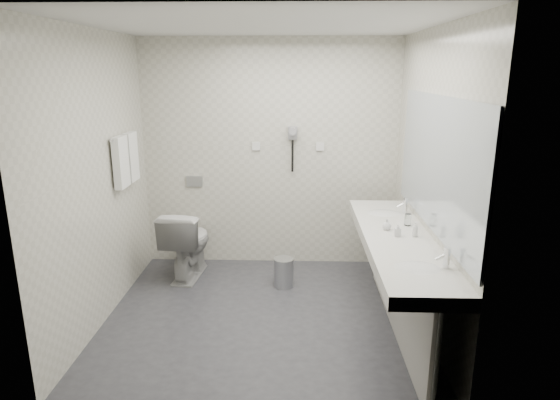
{
  "coord_description": "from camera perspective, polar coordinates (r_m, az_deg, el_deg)",
  "views": [
    {
      "loc": [
        0.29,
        -3.93,
        2.16
      ],
      "look_at": [
        0.15,
        0.15,
        1.05
      ],
      "focal_mm": 30.81,
      "sensor_mm": 36.0,
      "label": 1
    }
  ],
  "objects": [
    {
      "name": "soap_bottle_b",
      "position": [
        4.16,
        12.56,
        -2.85
      ],
      "size": [
        0.09,
        0.09,
        0.09
      ],
      "primitive_type": "imported",
      "rotation": [
        0.0,
        0.0,
        -0.18
      ],
      "color": "silver",
      "rests_on": "vanity_counter"
    },
    {
      "name": "towel_near",
      "position": [
        4.71,
        -18.37,
        4.28
      ],
      "size": [
        0.07,
        0.24,
        0.48
      ],
      "primitive_type": "cube",
      "color": "white",
      "rests_on": "towel_rail"
    },
    {
      "name": "toilet",
      "position": [
        5.24,
        -10.94,
        -5.0
      ],
      "size": [
        0.49,
        0.78,
        0.75
      ],
      "primitive_type": "imported",
      "rotation": [
        0.0,
        0.0,
        3.04
      ],
      "color": "silver",
      "rests_on": "floor"
    },
    {
      "name": "faucet_near",
      "position": [
        3.48,
        19.18,
        -6.5
      ],
      "size": [
        0.04,
        0.04,
        0.15
      ],
      "primitive_type": "cylinder",
      "color": "silver",
      "rests_on": "vanity_counter"
    },
    {
      "name": "switch_plate_b",
      "position": [
        5.29,
        4.78,
        6.35
      ],
      "size": [
        0.09,
        0.02,
        0.09
      ],
      "primitive_type": "cube",
      "color": "silver",
      "rests_on": "wall_back"
    },
    {
      "name": "dryer_barrel",
      "position": [
        5.17,
        1.51,
        8.2
      ],
      "size": [
        0.08,
        0.14,
        0.08
      ],
      "primitive_type": "cylinder",
      "rotation": [
        1.57,
        0.0,
        0.0
      ],
      "color": "gray",
      "rests_on": "dryer_cradle"
    },
    {
      "name": "wall_front",
      "position": [
        2.8,
        -4.07,
        -3.82
      ],
      "size": [
        2.8,
        0.0,
        2.8
      ],
      "primitive_type": "plane",
      "rotation": [
        -1.57,
        0.0,
        0.0
      ],
      "color": "beige",
      "rests_on": "floor"
    },
    {
      "name": "vanity_panel",
      "position": [
        4.23,
        13.73,
        -10.25
      ],
      "size": [
        0.03,
        2.15,
        0.75
      ],
      "primitive_type": "cube",
      "color": "gray",
      "rests_on": "floor"
    },
    {
      "name": "vanity_post_near",
      "position": [
        3.35,
        17.93,
        -17.81
      ],
      "size": [
        0.06,
        0.06,
        0.75
      ],
      "primitive_type": "cylinder",
      "color": "silver",
      "rests_on": "floor"
    },
    {
      "name": "vanity_post_far",
      "position": [
        5.17,
        11.79,
        -5.31
      ],
      "size": [
        0.06,
        0.06,
        0.75
      ],
      "primitive_type": "cylinder",
      "color": "silver",
      "rests_on": "floor"
    },
    {
      "name": "pedal_bin",
      "position": [
        4.98,
        0.44,
        -8.66
      ],
      "size": [
        0.23,
        0.23,
        0.29
      ],
      "primitive_type": "cylinder",
      "rotation": [
        0.0,
        0.0,
        0.12
      ],
      "color": "#B2B5BA",
      "rests_on": "floor"
    },
    {
      "name": "basin_far",
      "position": [
        4.66,
        12.21,
        -1.69
      ],
      "size": [
        0.4,
        0.31,
        0.05
      ],
      "primitive_type": "ellipsoid",
      "color": "silver",
      "rests_on": "vanity_counter"
    },
    {
      "name": "bin_lid",
      "position": [
        4.93,
        0.45,
        -7.05
      ],
      "size": [
        0.21,
        0.21,
        0.02
      ],
      "primitive_type": "cylinder",
      "color": "#B2B5BA",
      "rests_on": "pedal_bin"
    },
    {
      "name": "wall_back",
      "position": [
        5.32,
        -1.2,
        5.35
      ],
      "size": [
        2.8,
        0.0,
        2.8
      ],
      "primitive_type": "plane",
      "rotation": [
        1.57,
        0.0,
        0.0
      ],
      "color": "beige",
      "rests_on": "floor"
    },
    {
      "name": "wall_right",
      "position": [
        4.19,
        17.29,
        1.95
      ],
      "size": [
        0.0,
        2.6,
        2.6
      ],
      "primitive_type": "plane",
      "rotation": [
        1.57,
        0.0,
        -1.57
      ],
      "color": "beige",
      "rests_on": "floor"
    },
    {
      "name": "towel_rail",
      "position": [
        4.81,
        -18.13,
        7.17
      ],
      "size": [
        0.02,
        0.62,
        0.02
      ],
      "primitive_type": "cylinder",
      "rotation": [
        1.57,
        0.0,
        0.0
      ],
      "color": "silver",
      "rests_on": "wall_left"
    },
    {
      "name": "vanity_counter",
      "position": [
        4.06,
        13.76,
        -4.83
      ],
      "size": [
        0.55,
        2.2,
        0.1
      ],
      "primitive_type": "cube",
      "color": "silver",
      "rests_on": "floor"
    },
    {
      "name": "soap_bottle_c",
      "position": [
        4.04,
        15.76,
        -3.38
      ],
      "size": [
        0.06,
        0.06,
        0.12
      ],
      "primitive_type": "imported",
      "rotation": [
        0.0,
        0.0,
        0.23
      ],
      "color": "silver",
      "rests_on": "vanity_counter"
    },
    {
      "name": "switch_plate_a",
      "position": [
        5.3,
        -2.85,
        6.4
      ],
      "size": [
        0.09,
        0.02,
        0.09
      ],
      "primitive_type": "cube",
      "color": "silver",
      "rests_on": "wall_back"
    },
    {
      "name": "soap_bottle_a",
      "position": [
        4.02,
        13.8,
        -3.49
      ],
      "size": [
        0.05,
        0.05,
        0.11
      ],
      "primitive_type": "imported",
      "rotation": [
        0.0,
        0.0,
        0.0
      ],
      "color": "silver",
      "rests_on": "vanity_counter"
    },
    {
      "name": "ceiling",
      "position": [
        3.96,
        -2.39,
        20.11
      ],
      "size": [
        2.8,
        2.8,
        0.0
      ],
      "primitive_type": "plane",
      "rotation": [
        3.14,
        0.0,
        0.0
      ],
      "color": "silver",
      "rests_on": "wall_back"
    },
    {
      "name": "basin_near",
      "position": [
        3.46,
        15.94,
        -7.95
      ],
      "size": [
        0.4,
        0.31,
        0.05
      ],
      "primitive_type": "ellipsoid",
      "color": "silver",
      "rests_on": "vanity_counter"
    },
    {
      "name": "towel_far",
      "position": [
        4.97,
        -17.28,
        4.91
      ],
      "size": [
        0.07,
        0.24,
        0.48
      ],
      "primitive_type": "cube",
      "color": "white",
      "rests_on": "towel_rail"
    },
    {
      "name": "glass_left",
      "position": [
        4.32,
        14.93,
        -2.28
      ],
      "size": [
        0.07,
        0.07,
        0.1
      ],
      "primitive_type": "cylinder",
      "rotation": [
        0.0,
        0.0,
        -0.34
      ],
      "color": "silver",
      "rests_on": "vanity_counter"
    },
    {
      "name": "floor",
      "position": [
        4.5,
        -2.03,
        -13.52
      ],
      "size": [
        2.8,
        2.8,
        0.0
      ],
      "primitive_type": "plane",
      "color": "#2E2E34",
      "rests_on": "ground"
    },
    {
      "name": "flush_plate",
      "position": [
        5.48,
        -10.12,
        2.2
      ],
      "size": [
        0.18,
        0.02,
        0.12
      ],
      "primitive_type": "cube",
      "color": "#B2B5BA",
      "rests_on": "wall_back"
    },
    {
      "name": "wall_left",
      "position": [
        4.38,
        -20.82,
        2.19
      ],
      "size": [
        0.0,
        2.6,
        2.6
      ],
      "primitive_type": "plane",
      "rotation": [
        1.57,
        0.0,
        1.57
      ],
      "color": "beige",
      "rests_on": "floor"
    },
    {
      "name": "faucet_far",
      "position": [
        4.67,
        14.63,
        -0.64
      ],
      "size": [
        0.04,
        0.04,
        0.15
      ],
      "primitive_type": "cylinder",
      "color": "silver",
      "rests_on": "vanity_counter"
    },
    {
      "name": "mirror",
      "position": [
        3.96,
        18.05,
        4.1
      ],
      "size": [
        0.02,
        2.2,
        1.05
      ],
      "primitive_type": "cube",
      "color": "#B2BCC6",
      "rests_on": "wall_right"
    },
    {
      "name": "dryer_cord",
      "position": [
        5.27,
        1.5,
        5.25
      ],
      "size": [
        0.02,
        0.02,
        0.35
      ],
      "primitive_type": "cylinder",
      "color": "black",
      "rests_on": "dryer_cradle"
    },
    {
      "name": "dryer_cradle",
      "position": [
        5.25,
        1.52,
        7.97
      ],
      "size": [
        0.1,
        0.04,
        0.14
      ],
      "primitive_type": "cube",
      "color": "gray",
      "rests_on": "wall_back"
    }
  ]
}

